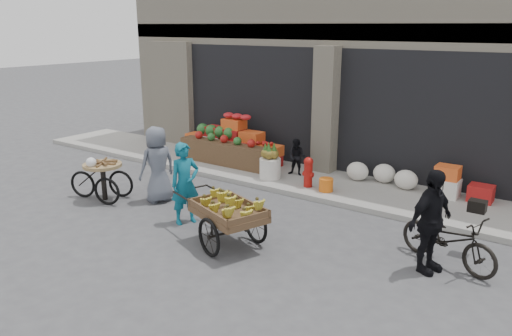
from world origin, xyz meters
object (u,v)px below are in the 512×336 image
Objects in this scene: fire_hydrant at (308,171)px; cyclist at (431,222)px; vendor_woman at (185,183)px; vendor_grey at (157,164)px; pineapple_bin at (270,168)px; banana_cart at (227,208)px; orange_bucket at (326,185)px; tricycle_cart at (103,175)px; seated_person at (297,157)px; bicycle at (448,239)px.

cyclist is (3.49, -2.35, 0.33)m from fire_hydrant.
vendor_woman is 4.55m from cyclist.
pineapple_bin is at bearing 169.01° from vendor_grey.
banana_cart is 1.45× the size of vendor_grey.
vendor_grey reaches higher than orange_bucket.
banana_cart is 3.75m from tricycle_cart.
pineapple_bin is 0.36× the size of tricycle_cart.
vendor_woman reaches higher than pineapple_bin.
banana_cart is at bearing -84.79° from fire_hydrant.
seated_person is 3.73m from vendor_woman.
cyclist reaches higher than pineapple_bin.
bicycle is 1.02× the size of cyclist.
cyclist is (4.59, -2.40, 0.47)m from pineapple_bin.
banana_cart is 1.68× the size of tricycle_cart.
pineapple_bin is 1.11m from fire_hydrant.
tricycle_cart is at bearing -126.15° from pineapple_bin.
bicycle is at bearing 110.50° from vendor_grey.
orange_bucket is at bearing -3.58° from pineapple_bin.
vendor_grey is (-2.86, -2.44, 0.57)m from orange_bucket.
tricycle_cart is 6.96m from cyclist.
vendor_woman is 0.94× the size of bicycle.
vendor_grey is (1.06, 0.64, 0.28)m from tricycle_cart.
pineapple_bin is 3.14m from vendor_woman.
seated_person is (-1.20, 0.70, 0.31)m from orange_bucket.
cyclist reaches higher than bicycle.
cyclist is (4.19, -3.00, 0.25)m from seated_person.
seated_person is (-0.70, 0.65, 0.08)m from fire_hydrant.
cyclist is at bearing 38.36° from banana_cart.
seated_person is 4.20m from banana_cart.
cyclist is at bearing 106.77° from vendor_grey.
cyclist is at bearing -27.60° from pineapple_bin.
bicycle is at bearing -40.63° from seated_person.
banana_cart reaches higher than fire_hydrant.
bicycle is at bearing -53.49° from vendor_woman.
cyclist is (4.50, 0.71, 0.03)m from vendor_woman.
pineapple_bin is at bearing 24.89° from vendor_woman.
vendor_grey is 1.01× the size of cyclist.
tricycle_cart is at bearing -164.90° from banana_cart.
cyclist is (3.18, 1.08, 0.14)m from banana_cart.
bicycle is at bearing -27.85° from fire_hydrant.
seated_person is at bearing 167.53° from vendor_grey.
tricycle_cart reaches higher than fire_hydrant.
banana_cart is 1.51× the size of vendor_woman.
fire_hydrant is at bearing -52.88° from seated_person.
vendor_woman reaches higher than tricycle_cart.
tricycle_cart is at bearing 114.85° from vendor_woman.
tricycle_cart reaches higher than orange_bucket.
cyclist is at bearing -37.56° from orange_bucket.
orange_bucket is 0.20× the size of vendor_woman.
banana_cart is at bearing 132.29° from bicycle.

